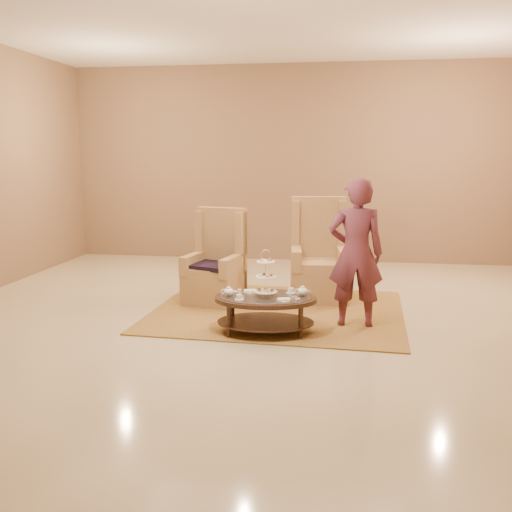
% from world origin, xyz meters
% --- Properties ---
extents(ground, '(8.00, 8.00, 0.00)m').
position_xyz_m(ground, '(0.00, 0.00, 0.00)').
color(ground, beige).
rests_on(ground, ground).
extents(ceiling, '(8.00, 8.00, 0.02)m').
position_xyz_m(ceiling, '(0.00, 0.00, 0.00)').
color(ceiling, silver).
rests_on(ceiling, ground).
extents(wall_back, '(8.00, 0.04, 3.50)m').
position_xyz_m(wall_back, '(0.00, 4.00, 1.75)').
color(wall_back, '#89684A').
rests_on(wall_back, ground).
extents(rug, '(3.16, 2.68, 0.02)m').
position_xyz_m(rug, '(0.18, 0.47, 0.01)').
color(rug, '#AD8C3D').
rests_on(rug, ground).
extents(tea_table, '(1.17, 0.86, 0.93)m').
position_xyz_m(tea_table, '(0.14, -0.41, 0.34)').
color(tea_table, black).
rests_on(tea_table, ground).
extents(armchair_left, '(0.79, 0.81, 1.23)m').
position_xyz_m(armchair_left, '(-0.68, 0.84, 0.42)').
color(armchair_left, tan).
rests_on(armchair_left, ground).
extents(armchair_right, '(0.81, 0.83, 1.36)m').
position_xyz_m(armchair_right, '(0.64, 1.21, 0.46)').
color(armchair_right, tan).
rests_on(armchair_right, ground).
extents(person, '(0.64, 0.44, 1.69)m').
position_xyz_m(person, '(1.10, 0.00, 0.84)').
color(person, '#5E2836').
rests_on(person, ground).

